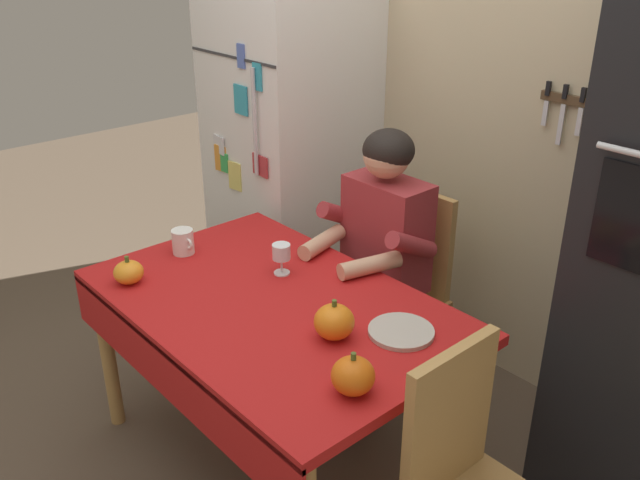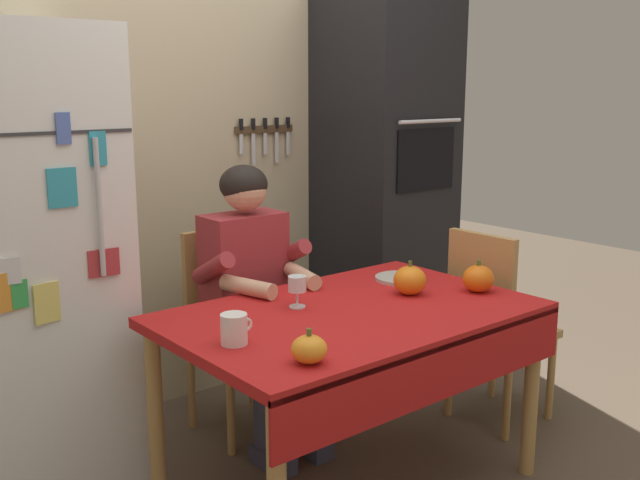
{
  "view_description": "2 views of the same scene",
  "coord_description": "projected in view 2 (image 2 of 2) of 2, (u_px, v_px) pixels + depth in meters",
  "views": [
    {
      "loc": [
        1.7,
        -1.17,
        1.98
      ],
      "look_at": [
        0.04,
        0.29,
        0.94
      ],
      "focal_mm": 37.9,
      "sensor_mm": 36.0,
      "label": 1
    },
    {
      "loc": [
        -1.79,
        -1.89,
        1.58
      ],
      "look_at": [
        -0.03,
        0.25,
        0.99
      ],
      "focal_mm": 41.08,
      "sensor_mm": 36.0,
      "label": 2
    }
  ],
  "objects": [
    {
      "name": "pumpkin_medium",
      "position": [
        410.0,
        280.0,
        2.98
      ],
      "size": [
        0.13,
        0.13,
        0.14
      ],
      "color": "orange",
      "rests_on": "dining_table"
    },
    {
      "name": "chair_behind_person",
      "position": [
        231.0,
        321.0,
        3.39
      ],
      "size": [
        0.4,
        0.4,
        0.93
      ],
      "color": "tan",
      "rests_on": "ground"
    },
    {
      "name": "chair_right_side",
      "position": [
        493.0,
        319.0,
        3.41
      ],
      "size": [
        0.4,
        0.4,
        0.93
      ],
      "color": "tan",
      "rests_on": "ground"
    },
    {
      "name": "wall_oven",
      "position": [
        384.0,
        183.0,
        4.06
      ],
      "size": [
        0.6,
        0.64,
        2.1
      ],
      "color": "black",
      "rests_on": "ground"
    },
    {
      "name": "back_wall_assembly",
      "position": [
        193.0,
        142.0,
        3.65
      ],
      "size": [
        3.7,
        0.13,
        2.6
      ],
      "color": "#BCAD89",
      "rests_on": "ground"
    },
    {
      "name": "wine_glass",
      "position": [
        297.0,
        286.0,
        2.8
      ],
      "size": [
        0.07,
        0.07,
        0.12
      ],
      "color": "white",
      "rests_on": "dining_table"
    },
    {
      "name": "pumpkin_small",
      "position": [
        309.0,
        349.0,
        2.25
      ],
      "size": [
        0.11,
        0.11,
        0.11
      ],
      "color": "orange",
      "rests_on": "dining_table"
    },
    {
      "name": "dining_table",
      "position": [
        355.0,
        332.0,
        2.79
      ],
      "size": [
        1.4,
        0.9,
        0.74
      ],
      "color": "tan",
      "rests_on": "ground"
    },
    {
      "name": "seated_person",
      "position": [
        253.0,
        282.0,
        3.2
      ],
      "size": [
        0.47,
        0.55,
        1.25
      ],
      "color": "#38384C",
      "rests_on": "ground"
    },
    {
      "name": "coffee_mug",
      "position": [
        234.0,
        329.0,
        2.41
      ],
      "size": [
        0.12,
        0.09,
        0.1
      ],
      "color": "white",
      "rests_on": "dining_table"
    },
    {
      "name": "serving_tray",
      "position": [
        400.0,
        278.0,
        3.21
      ],
      "size": [
        0.22,
        0.22,
        0.02
      ],
      "primitive_type": "cylinder",
      "color": "#B7B2A8",
      "rests_on": "dining_table"
    },
    {
      "name": "pumpkin_large",
      "position": [
        478.0,
        278.0,
        3.02
      ],
      "size": [
        0.13,
        0.13,
        0.14
      ],
      "color": "orange",
      "rests_on": "dining_table"
    },
    {
      "name": "refrigerator",
      "position": [
        19.0,
        265.0,
        2.82
      ],
      "size": [
        0.68,
        0.71,
        1.8
      ],
      "color": "white",
      "rests_on": "ground"
    }
  ]
}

